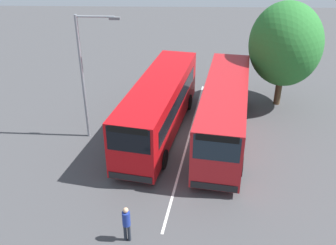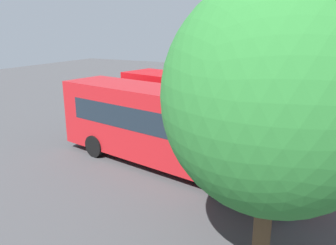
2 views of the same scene
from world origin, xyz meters
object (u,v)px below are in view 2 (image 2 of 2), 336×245
bus_center_left (169,126)px  depot_tree (274,99)px  pedestrian (90,104)px  bus_far_left (213,109)px  street_lamp (229,56)px

bus_center_left → depot_tree: bearing=148.5°
pedestrian → depot_tree: size_ratio=0.24×
bus_far_left → depot_tree: size_ratio=1.61×
pedestrian → depot_tree: 16.08m
bus_center_left → depot_tree: depot_tree is taller
bus_far_left → pedestrian: 8.83m
bus_far_left → bus_center_left: same height
bus_far_left → pedestrian: bearing=6.3°
bus_center_left → depot_tree: (-4.82, 4.25, 2.42)m
bus_center_left → bus_far_left: bearing=-88.5°
pedestrian → bus_center_left: bearing=-24.5°
street_lamp → depot_tree: (-4.80, 11.96, 0.12)m
bus_far_left → pedestrian: bus_far_left is taller
street_lamp → depot_tree: size_ratio=1.02×
bus_far_left → depot_tree: (-4.26, 8.00, 2.42)m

